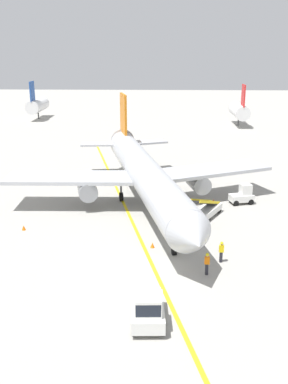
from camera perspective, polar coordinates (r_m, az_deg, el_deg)
The scene contains 13 objects.
ground_plane at distance 32.18m, azimuth 2.19°, elevation -10.36°, with size 300.00×300.00×0.00m, color #9E9B93.
taxi_line_yellow at distance 36.67m, azimuth -0.33°, elevation -6.57°, with size 0.30×80.00×0.01m, color yellow.
airliner at distance 44.30m, azimuth 0.00°, elevation 2.56°, with size 27.94×34.97×10.10m.
pushback_tug at distance 26.15m, azimuth 0.52°, elevation -15.17°, with size 2.07×3.69×2.20m.
baggage_tug_near_wing at distance 46.40m, azimuth 12.91°, elevation -0.40°, with size 2.65×1.87×2.10m.
belt_loader_forward_hold at distance 42.26m, azimuth 8.37°, elevation -2.19°, with size 3.53×4.98×2.59m.
ground_crew_marshaller at distance 33.49m, azimuth 10.16°, elevation -7.69°, with size 0.36×0.24×1.70m.
ground_crew_wing_walker at distance 31.58m, azimuth 8.31°, elevation -9.27°, with size 0.36×0.24×1.70m.
safety_cone_nose_left at distance 46.13m, azimuth 9.15°, elevation -1.20°, with size 0.36×0.36×0.44m, color orange.
safety_cone_nose_right at distance 40.35m, azimuth -15.59°, elevation -4.56°, with size 0.36×0.36×0.44m, color orange.
safety_cone_wingtip_left at distance 35.57m, azimuth 1.12°, elevation -7.02°, with size 0.36×0.36×0.44m, color orange.
distant_aircraft_far_left at distance 105.15m, azimuth -13.88°, elevation 11.08°, with size 3.00×10.10×8.80m.
distant_aircraft_mid_left at distance 95.25m, azimuth 12.46°, elevation 10.49°, with size 3.00×10.10×8.80m.
Camera 1 is at (-0.18, -28.25, 15.40)m, focal length 40.42 mm.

